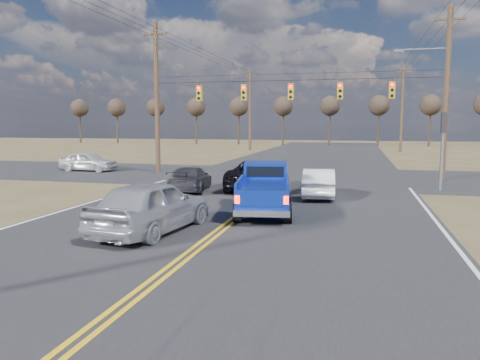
% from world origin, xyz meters
% --- Properties ---
extents(ground, '(160.00, 160.00, 0.00)m').
position_xyz_m(ground, '(0.00, 0.00, 0.00)').
color(ground, brown).
rests_on(ground, ground).
extents(road_main, '(14.00, 120.00, 0.02)m').
position_xyz_m(road_main, '(0.00, 10.00, 0.00)').
color(road_main, '#28282B').
rests_on(road_main, ground).
extents(road_cross, '(120.00, 12.00, 0.02)m').
position_xyz_m(road_cross, '(0.00, 18.00, 0.00)').
color(road_cross, '#28282B').
rests_on(road_cross, ground).
extents(signal_gantry, '(19.60, 4.83, 10.00)m').
position_xyz_m(signal_gantry, '(0.50, 17.79, 5.06)').
color(signal_gantry, '#473323').
rests_on(signal_gantry, ground).
extents(utility_poles, '(19.60, 58.32, 10.00)m').
position_xyz_m(utility_poles, '(0.00, 17.00, 5.23)').
color(utility_poles, '#473323').
rests_on(utility_poles, ground).
extents(treeline, '(87.00, 117.80, 7.40)m').
position_xyz_m(treeline, '(0.00, 26.96, 5.70)').
color(treeline, '#33261C').
rests_on(treeline, ground).
extents(pickup_truck, '(2.56, 5.14, 1.85)m').
position_xyz_m(pickup_truck, '(0.79, 5.65, 0.90)').
color(pickup_truck, black).
rests_on(pickup_truck, ground).
extents(silver_suv, '(2.60, 5.09, 1.66)m').
position_xyz_m(silver_suv, '(-2.00, 1.75, 0.83)').
color(silver_suv, '#A8AAB0').
rests_on(silver_suv, ground).
extents(black_suv, '(2.78, 5.57, 1.52)m').
position_xyz_m(black_suv, '(-0.80, 11.74, 0.76)').
color(black_suv, black).
rests_on(black_suv, ground).
extents(white_car_queue, '(1.69, 4.09, 1.32)m').
position_xyz_m(white_car_queue, '(2.45, 10.00, 0.66)').
color(white_car_queue, white).
rests_on(white_car_queue, ground).
extents(dgrey_car_queue, '(2.37, 4.42, 1.22)m').
position_xyz_m(dgrey_car_queue, '(-3.90, 10.36, 0.61)').
color(dgrey_car_queue, '#38373D').
rests_on(dgrey_car_queue, ground).
extents(cross_car_west, '(1.84, 4.18, 1.40)m').
position_xyz_m(cross_car_west, '(-14.21, 17.76, 0.70)').
color(cross_car_west, silver).
rests_on(cross_car_west, ground).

